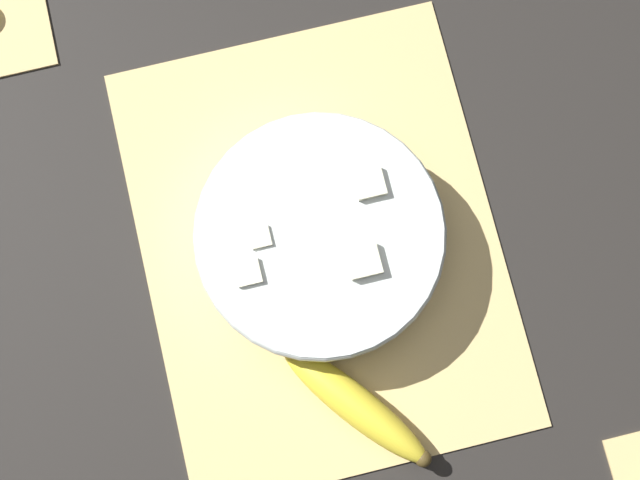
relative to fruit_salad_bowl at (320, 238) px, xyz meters
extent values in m
plane|color=black|center=(0.00, 0.00, -0.04)|extent=(6.00, 6.00, 0.00)
cube|color=#D6B775|center=(0.00, 0.00, -0.04)|extent=(0.47, 0.37, 0.01)
cube|color=brown|center=(-0.19, 0.00, -0.04)|extent=(0.01, 0.36, 0.00)
cube|color=brown|center=(-0.14, 0.00, -0.04)|extent=(0.01, 0.36, 0.00)
cube|color=brown|center=(-0.09, 0.00, -0.04)|extent=(0.01, 0.36, 0.00)
cube|color=brown|center=(-0.05, 0.00, -0.04)|extent=(0.01, 0.36, 0.00)
cube|color=brown|center=(0.00, 0.00, -0.04)|extent=(0.01, 0.36, 0.00)
cube|color=brown|center=(0.05, 0.00, -0.04)|extent=(0.01, 0.36, 0.00)
cube|color=brown|center=(0.09, 0.00, -0.04)|extent=(0.01, 0.36, 0.00)
cube|color=brown|center=(0.14, 0.00, -0.04)|extent=(0.01, 0.36, 0.00)
cube|color=brown|center=(0.19, 0.00, -0.04)|extent=(0.01, 0.36, 0.00)
cylinder|color=silver|center=(0.00, 0.00, 0.00)|extent=(0.24, 0.24, 0.07)
torus|color=silver|center=(0.00, 0.00, 0.02)|extent=(0.25, 0.25, 0.01)
cylinder|color=beige|center=(0.07, 0.02, -0.02)|extent=(0.03, 0.03, 0.01)
cylinder|color=beige|center=(0.09, -0.03, 0.00)|extent=(0.03, 0.03, 0.01)
cylinder|color=beige|center=(-0.08, 0.05, -0.01)|extent=(0.03, 0.03, 0.01)
cylinder|color=beige|center=(-0.06, -0.03, -0.02)|extent=(0.03, 0.03, 0.01)
cylinder|color=beige|center=(-0.02, 0.03, 0.00)|extent=(0.03, 0.03, 0.01)
cylinder|color=beige|center=(0.05, -0.03, -0.03)|extent=(0.03, 0.03, 0.01)
cylinder|color=beige|center=(-0.03, 0.02, -0.02)|extent=(0.03, 0.03, 0.01)
cylinder|color=beige|center=(-0.01, -0.02, -0.02)|extent=(0.03, 0.03, 0.01)
cube|color=beige|center=(0.06, -0.05, -0.01)|extent=(0.03, 0.03, 0.03)
cube|color=beige|center=(-0.04, 0.06, 0.02)|extent=(0.03, 0.03, 0.03)
cube|color=beige|center=(0.04, 0.03, 0.02)|extent=(0.03, 0.03, 0.03)
cube|color=beige|center=(0.02, -0.08, 0.02)|extent=(0.02, 0.02, 0.02)
cube|color=beige|center=(-0.03, -0.04, -0.01)|extent=(0.02, 0.02, 0.02)
cube|color=beige|center=(0.10, 0.02, -0.01)|extent=(0.03, 0.03, 0.03)
cube|color=beige|center=(-0.01, -0.06, 0.02)|extent=(0.02, 0.02, 0.02)
cube|color=beige|center=(-0.08, -0.04, -0.01)|extent=(0.02, 0.02, 0.02)
cube|color=beige|center=(-0.06, 0.01, 0.01)|extent=(0.03, 0.03, 0.03)
cube|color=beige|center=(0.03, -0.06, -0.01)|extent=(0.02, 0.02, 0.02)
cube|color=beige|center=(-0.01, 0.08, -0.02)|extent=(0.02, 0.02, 0.02)
cube|color=beige|center=(-0.10, 0.02, 0.01)|extent=(0.02, 0.02, 0.02)
cube|color=beige|center=(-0.09, -0.01, -0.02)|extent=(0.03, 0.03, 0.03)
cube|color=beige|center=(0.06, 0.06, -0.01)|extent=(0.02, 0.02, 0.02)
ellipsoid|color=#F9A338|center=(0.03, 0.06, -0.02)|extent=(0.03, 0.02, 0.02)
ellipsoid|color=#F9A338|center=(-0.01, -0.07, 0.00)|extent=(0.02, 0.01, 0.01)
ellipsoid|color=#B2231E|center=(0.04, -0.02, 0.01)|extent=(0.02, 0.01, 0.01)
ellipsoid|color=#F9A338|center=(0.02, 0.00, -0.01)|extent=(0.03, 0.02, 0.02)
ellipsoid|color=yellow|center=(0.17, -0.01, -0.02)|extent=(0.17, 0.14, 0.04)
sphere|color=#473819|center=(0.24, 0.05, -0.02)|extent=(0.02, 0.02, 0.02)
camera|label=1|loc=(0.16, -0.04, 0.88)|focal=50.00mm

